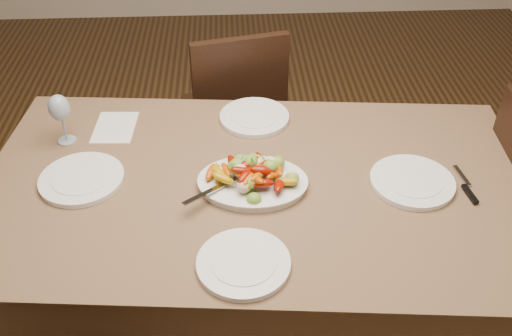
{
  "coord_description": "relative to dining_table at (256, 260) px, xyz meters",
  "views": [
    {
      "loc": [
        0.05,
        -1.61,
        1.97
      ],
      "look_at": [
        0.13,
        -0.16,
        0.82
      ],
      "focal_mm": 40.0,
      "sensor_mm": 36.0,
      "label": 1
    }
  ],
  "objects": [
    {
      "name": "wine_glass",
      "position": [
        -0.68,
        0.27,
        0.48
      ],
      "size": [
        0.08,
        0.08,
        0.2
      ],
      "primitive_type": null,
      "color": "#8C99A5",
      "rests_on": "dining_table"
    },
    {
      "name": "serving_spoon",
      "position": [
        -0.08,
        -0.05,
        0.43
      ],
      "size": [
        0.23,
        0.25,
        0.03
      ],
      "primitive_type": null,
      "rotation": [
        0.0,
        0.0,
        -0.85
      ],
      "color": "#9EA0A8",
      "rests_on": "serving_platter"
    },
    {
      "name": "floor",
      "position": [
        -0.13,
        0.16,
        -0.38
      ],
      "size": [
        6.0,
        6.0,
        0.0
      ],
      "primitive_type": "plane",
      "color": "#3A2511",
      "rests_on": "ground"
    },
    {
      "name": "table_knife",
      "position": [
        0.69,
        -0.06,
        0.38
      ],
      "size": [
        0.04,
        0.2,
        0.01
      ],
      "primitive_type": null,
      "rotation": [
        0.0,
        0.0,
        0.13
      ],
      "color": "#9EA0A8",
      "rests_on": "dining_table"
    },
    {
      "name": "plate_far",
      "position": [
        0.01,
        0.38,
        0.39
      ],
      "size": [
        0.27,
        0.27,
        0.02
      ],
      "primitive_type": "cylinder",
      "color": "white",
      "rests_on": "dining_table"
    },
    {
      "name": "dining_table",
      "position": [
        0.0,
        0.0,
        0.0
      ],
      "size": [
        1.92,
        1.2,
        0.76
      ],
      "primitive_type": "cube",
      "rotation": [
        0.0,
        0.0,
        -0.09
      ],
      "color": "brown",
      "rests_on": "ground"
    },
    {
      "name": "chair_far",
      "position": [
        -0.07,
        0.88,
        0.1
      ],
      "size": [
        0.5,
        0.5,
        0.95
      ],
      "primitive_type": null,
      "rotation": [
        0.0,
        0.0,
        3.37
      ],
      "color": "black",
      "rests_on": "ground"
    },
    {
      "name": "serving_platter",
      "position": [
        -0.01,
        -0.02,
        0.39
      ],
      "size": [
        0.37,
        0.29,
        0.02
      ],
      "primitive_type": "ellipsoid",
      "rotation": [
        0.0,
        0.0,
        -0.09
      ],
      "color": "white",
      "rests_on": "dining_table"
    },
    {
      "name": "roasted_vegetables",
      "position": [
        -0.01,
        -0.02,
        0.45
      ],
      "size": [
        0.3,
        0.22,
        0.09
      ],
      "primitive_type": null,
      "rotation": [
        0.0,
        0.0,
        -0.09
      ],
      "color": "#780F02",
      "rests_on": "serving_platter"
    },
    {
      "name": "menu_card",
      "position": [
        -0.52,
        0.35,
        0.38
      ],
      "size": [
        0.16,
        0.22,
        0.0
      ],
      "primitive_type": "cube",
      "rotation": [
        0.0,
        0.0,
        -0.05
      ],
      "color": "silver",
      "rests_on": "dining_table"
    },
    {
      "name": "plate_right",
      "position": [
        0.52,
        -0.03,
        0.39
      ],
      "size": [
        0.28,
        0.28,
        0.02
      ],
      "primitive_type": "cylinder",
      "color": "white",
      "rests_on": "dining_table"
    },
    {
      "name": "plate_left",
      "position": [
        -0.58,
        0.04,
        0.39
      ],
      "size": [
        0.28,
        0.28,
        0.02
      ],
      "primitive_type": "cylinder",
      "color": "white",
      "rests_on": "dining_table"
    },
    {
      "name": "plate_near",
      "position": [
        -0.05,
        -0.37,
        0.39
      ],
      "size": [
        0.27,
        0.27,
        0.02
      ],
      "primitive_type": "cylinder",
      "color": "white",
      "rests_on": "dining_table"
    }
  ]
}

